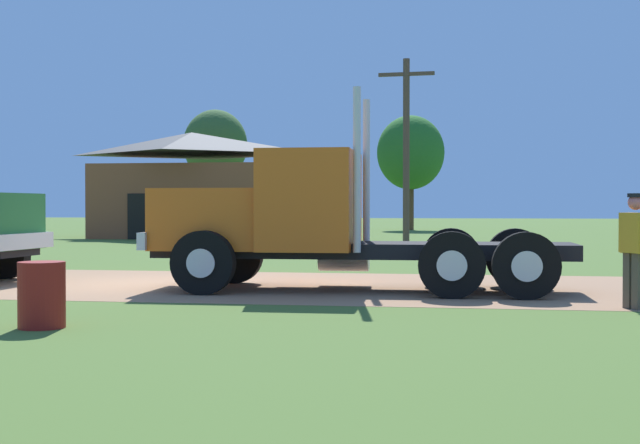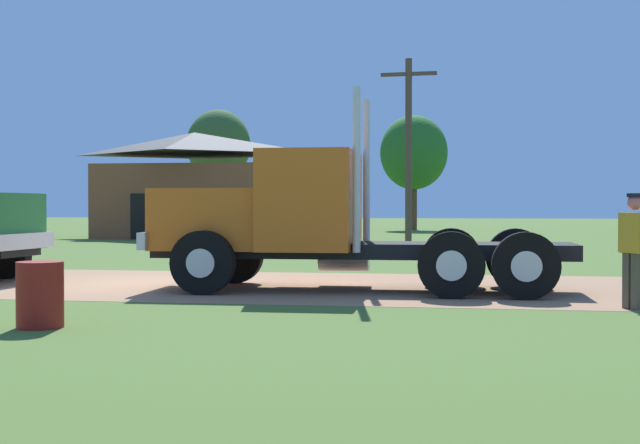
{
  "view_description": "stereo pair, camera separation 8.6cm",
  "coord_description": "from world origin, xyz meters",
  "px_view_note": "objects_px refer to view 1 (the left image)",
  "views": [
    {
      "loc": [
        6.38,
        -17.15,
        1.59
      ],
      "look_at": [
        3.65,
        -0.47,
        1.29
      ],
      "focal_mm": 49.22,
      "sensor_mm": 36.0,
      "label": 1
    },
    {
      "loc": [
        6.46,
        -17.14,
        1.59
      ],
      "look_at": [
        3.65,
        -0.47,
        1.29
      ],
      "focal_mm": 49.22,
      "sensor_mm": 36.0,
      "label": 2
    }
  ],
  "objects_px": {
    "truck_foreground_white": "(305,223)",
    "utility_pole_near": "(406,147)",
    "shed_building": "(192,187)",
    "visitor_walking_mid": "(635,245)",
    "steel_barrel": "(42,295)"
  },
  "relations": [
    {
      "from": "truck_foreground_white",
      "to": "shed_building",
      "type": "bearing_deg",
      "value": 111.89
    },
    {
      "from": "truck_foreground_white",
      "to": "utility_pole_near",
      "type": "bearing_deg",
      "value": 87.61
    },
    {
      "from": "visitor_walking_mid",
      "to": "utility_pole_near",
      "type": "bearing_deg",
      "value": 103.32
    },
    {
      "from": "shed_building",
      "to": "utility_pole_near",
      "type": "distance_m",
      "value": 14.43
    },
    {
      "from": "truck_foreground_white",
      "to": "visitor_walking_mid",
      "type": "distance_m",
      "value": 6.04
    },
    {
      "from": "truck_foreground_white",
      "to": "shed_building",
      "type": "height_order",
      "value": "shed_building"
    },
    {
      "from": "truck_foreground_white",
      "to": "utility_pole_near",
      "type": "relative_size",
      "value": 1.08
    },
    {
      "from": "truck_foreground_white",
      "to": "steel_barrel",
      "type": "distance_m",
      "value": 6.27
    },
    {
      "from": "visitor_walking_mid",
      "to": "shed_building",
      "type": "distance_m",
      "value": 33.32
    },
    {
      "from": "visitor_walking_mid",
      "to": "utility_pole_near",
      "type": "xyz_separation_m",
      "value": [
        -4.82,
        20.38,
        2.93
      ]
    },
    {
      "from": "visitor_walking_mid",
      "to": "steel_barrel",
      "type": "height_order",
      "value": "visitor_walking_mid"
    },
    {
      "from": "truck_foreground_white",
      "to": "utility_pole_near",
      "type": "distance_m",
      "value": 18.29
    },
    {
      "from": "visitor_walking_mid",
      "to": "shed_building",
      "type": "relative_size",
      "value": 0.19
    },
    {
      "from": "steel_barrel",
      "to": "utility_pole_near",
      "type": "bearing_deg",
      "value": 82.28
    },
    {
      "from": "visitor_walking_mid",
      "to": "shed_building",
      "type": "height_order",
      "value": "shed_building"
    }
  ]
}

